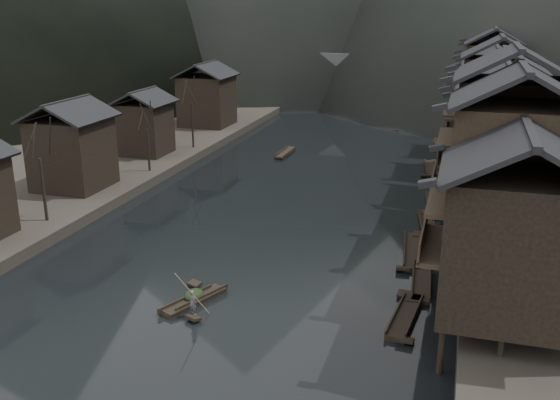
% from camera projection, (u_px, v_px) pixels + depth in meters
% --- Properties ---
extents(water, '(300.00, 300.00, 0.00)m').
position_uv_depth(water, '(243.00, 261.00, 44.69)').
color(water, black).
rests_on(water, ground).
extents(left_bank, '(40.00, 200.00, 1.20)m').
position_uv_depth(left_bank, '(110.00, 124.00, 90.51)').
color(left_bank, '#2D2823').
rests_on(left_bank, ground).
extents(stilt_houses, '(9.00, 67.60, 15.26)m').
position_uv_depth(stilt_houses, '(501.00, 108.00, 54.91)').
color(stilt_houses, black).
rests_on(stilt_houses, ground).
extents(left_houses, '(8.10, 53.20, 8.73)m').
position_uv_depth(left_houses, '(126.00, 119.00, 66.88)').
color(left_houses, black).
rests_on(left_houses, left_bank).
extents(bare_trees, '(3.81, 42.44, 7.62)m').
position_uv_depth(bare_trees, '(105.00, 131.00, 56.66)').
color(bare_trees, black).
rests_on(bare_trees, left_bank).
extents(moored_sampans, '(3.30, 65.64, 0.47)m').
position_uv_depth(moored_sampans, '(434.00, 183.00, 62.99)').
color(moored_sampans, black).
rests_on(moored_sampans, water).
extents(midriver_boats, '(15.53, 25.51, 0.45)m').
position_uv_depth(midriver_boats, '(355.00, 139.00, 82.79)').
color(midriver_boats, black).
rests_on(midriver_boats, water).
extents(stone_bridge, '(40.00, 6.00, 9.00)m').
position_uv_depth(stone_bridge, '(383.00, 76.00, 108.76)').
color(stone_bridge, '#4C4C4F').
rests_on(stone_bridge, ground).
extents(hero_sampan, '(2.83, 5.12, 0.44)m').
position_uv_depth(hero_sampan, '(194.00, 300.00, 38.54)').
color(hero_sampan, black).
rests_on(hero_sampan, water).
extents(cargo_heap, '(1.14, 1.50, 0.69)m').
position_uv_depth(cargo_heap, '(194.00, 290.00, 38.58)').
color(cargo_heap, black).
rests_on(cargo_heap, hero_sampan).
extents(boatman, '(0.66, 0.56, 1.55)m').
position_uv_depth(boatman, '(193.00, 299.00, 36.51)').
color(boatman, '#565658').
rests_on(boatman, hero_sampan).
extents(bamboo_pole, '(1.53, 2.14, 3.86)m').
position_uv_depth(bamboo_pole, '(194.00, 256.00, 35.62)').
color(bamboo_pole, '#8C7A51').
rests_on(bamboo_pole, boatman).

